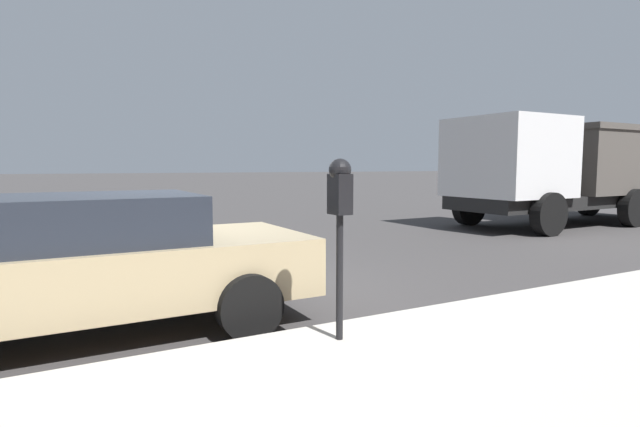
{
  "coord_description": "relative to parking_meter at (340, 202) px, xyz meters",
  "views": [
    {
      "loc": [
        -6.23,
        1.56,
        1.67
      ],
      "look_at": [
        -2.05,
        -0.68,
        1.21
      ],
      "focal_mm": 28.0,
      "sensor_mm": 36.0,
      "label": 1
    }
  ],
  "objects": [
    {
      "name": "car_tan",
      "position": [
        1.73,
        1.93,
        -0.62
      ],
      "size": [
        2.01,
        4.44,
        1.38
      ],
      "rotation": [
        0.0,
        0.0,
        3.15
      ],
      "color": "tan",
      "rests_on": "ground_plane"
    },
    {
      "name": "dump_truck",
      "position": [
        5.53,
        -11.04,
        0.26
      ],
      "size": [
        2.98,
        8.08,
        2.88
      ],
      "rotation": [
        0.0,
        0.0,
        0.03
      ],
      "color": "black",
      "rests_on": "ground_plane"
    },
    {
      "name": "ground_plane",
      "position": [
        2.63,
        0.56,
        -1.36
      ],
      "size": [
        220.0,
        220.0,
        0.0
      ],
      "primitive_type": "plane",
      "color": "#3D3A3A"
    },
    {
      "name": "parking_meter",
      "position": [
        0.0,
        0.0,
        0.0
      ],
      "size": [
        0.21,
        0.19,
        1.55
      ],
      "color": "black",
      "rests_on": "sidewalk"
    }
  ]
}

